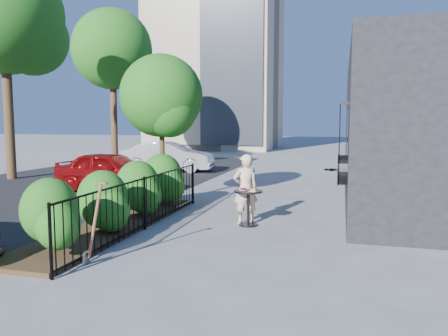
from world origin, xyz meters
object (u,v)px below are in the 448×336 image
(patio_tree, at_px, (163,101))
(street_tree_far, at_px, (113,54))
(shovel, at_px, (93,228))
(car_silver, at_px, (168,157))
(car_red, at_px, (111,171))
(woman, at_px, (246,189))
(cafe_table, at_px, (248,201))
(street_tree_near, at_px, (5,22))

(patio_tree, xyz_separation_m, street_tree_far, (-7.70, 11.20, 3.15))
(shovel, xyz_separation_m, car_silver, (-3.88, 12.37, 0.07))
(street_tree_far, height_order, shovel, street_tree_far)
(shovel, bearing_deg, car_red, 117.55)
(woman, xyz_separation_m, shovel, (-1.63, -3.41, -0.16))
(cafe_table, xyz_separation_m, woman, (-0.11, 0.22, 0.24))
(cafe_table, bearing_deg, street_tree_far, 128.55)
(street_tree_far, height_order, woman, street_tree_far)
(shovel, height_order, car_silver, car_silver)
(street_tree_far, distance_m, cafe_table, 17.57)
(cafe_table, distance_m, car_red, 6.25)
(shovel, relative_size, car_silver, 0.33)
(street_tree_near, distance_m, car_red, 7.60)
(patio_tree, height_order, car_red, patio_tree)
(cafe_table, height_order, car_red, car_red)
(street_tree_far, bearing_deg, patio_tree, -55.49)
(patio_tree, xyz_separation_m, woman, (2.61, -1.66, -2.01))
(street_tree_far, xyz_separation_m, cafe_table, (10.42, -13.07, -5.40))
(cafe_table, distance_m, car_silver, 10.76)
(patio_tree, distance_m, shovel, 5.60)
(street_tree_far, bearing_deg, woman, -51.28)
(street_tree_near, relative_size, street_tree_far, 1.00)
(patio_tree, bearing_deg, woman, -32.44)
(car_red, bearing_deg, street_tree_near, 78.93)
(patio_tree, bearing_deg, car_red, 147.57)
(street_tree_near, relative_size, cafe_table, 10.29)
(woman, bearing_deg, cafe_table, 90.06)
(shovel, distance_m, car_silver, 12.96)
(cafe_table, relative_size, car_silver, 0.20)
(street_tree_near, xyz_separation_m, shovel, (8.68, -8.27, -5.32))
(shovel, bearing_deg, street_tree_near, 136.40)
(street_tree_far, distance_m, car_red, 12.15)
(shovel, bearing_deg, street_tree_far, 118.09)
(street_tree_near, height_order, street_tree_far, same)
(street_tree_far, xyz_separation_m, car_silver, (4.80, -3.90, -5.25))
(street_tree_near, distance_m, cafe_table, 12.78)
(woman, height_order, car_red, woman)
(street_tree_near, bearing_deg, shovel, -43.60)
(cafe_table, bearing_deg, woman, 116.86)
(cafe_table, xyz_separation_m, car_red, (-5.21, 3.45, 0.12))
(street_tree_near, height_order, shovel, street_tree_near)
(patio_tree, relative_size, shovel, 2.91)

